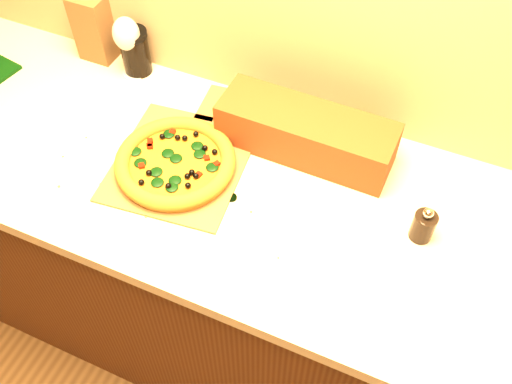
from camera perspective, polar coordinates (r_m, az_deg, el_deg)
name	(u,v)px	position (r m, az deg, el deg)	size (l,w,h in m)	color
cabinet	(263,286)	(1.81, 0.75, -9.40)	(2.80, 0.65, 0.86)	#461F0F
countertop	(265,198)	(1.43, 0.93, -0.61)	(2.84, 0.68, 0.04)	#BFAF95
pizza_peel	(182,159)	(1.50, -7.38, 3.29)	(0.37, 0.51, 0.01)	brown
pizza	(175,162)	(1.46, -8.06, 2.95)	(0.31, 0.31, 0.04)	#C18230
bottle_cap	(232,197)	(1.41, -2.44, -0.55)	(0.03, 0.03, 0.01)	black
pepper_grinder	(423,226)	(1.36, 16.40, -3.23)	(0.05, 0.05, 0.10)	black
rolling_pin	(346,129)	(1.55, 8.96, 6.26)	(0.28, 0.25, 0.05)	#5C340F
bread_bag	(306,133)	(1.47, 5.02, 5.86)	(0.46, 0.15, 0.13)	#662B13
wine_glass	(126,36)	(1.69, -12.83, 15.01)	(0.08, 0.08, 0.19)	silver
paper_bag	(94,27)	(1.81, -15.88, 15.57)	(0.10, 0.08, 0.20)	brown
dark_jar	(135,52)	(1.74, -11.98, 13.58)	(0.09, 0.09, 0.14)	black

